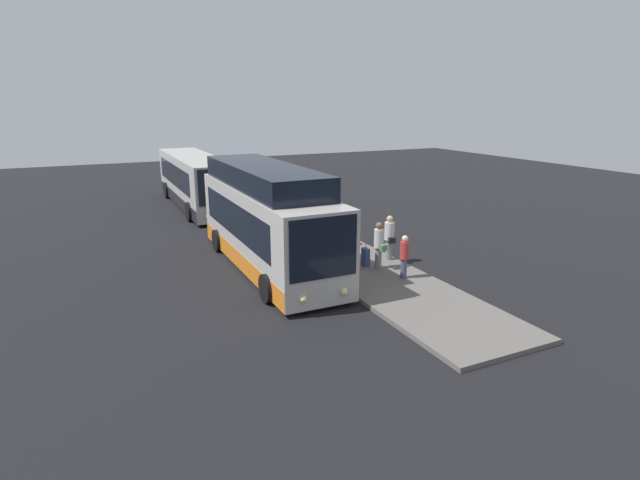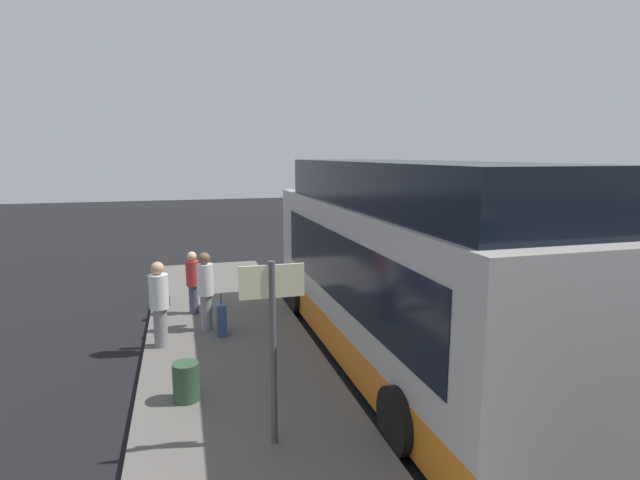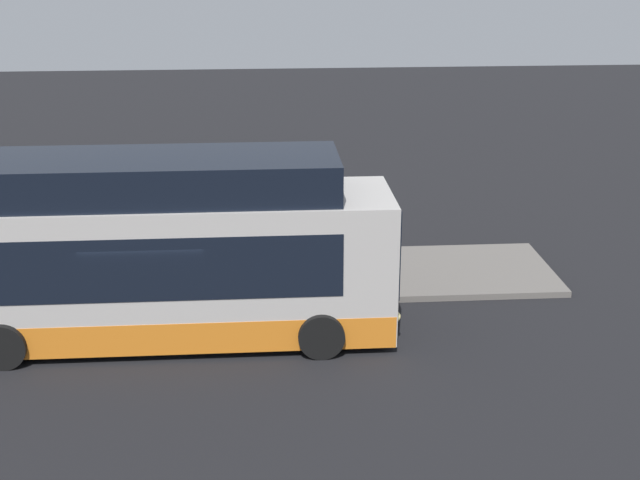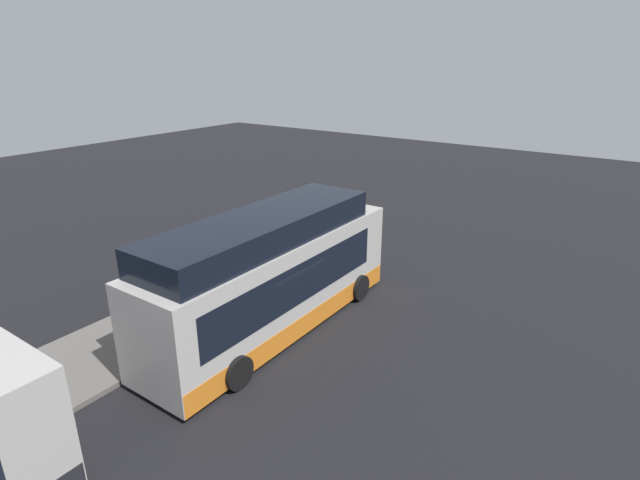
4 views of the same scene
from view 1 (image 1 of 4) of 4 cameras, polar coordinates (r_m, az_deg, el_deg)
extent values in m
plane|color=black|center=(20.50, -6.39, -2.99)|extent=(80.00, 80.00, 0.00)
cube|color=#605B56|center=(21.75, 2.05, -1.59)|extent=(20.00, 3.58, 0.16)
cube|color=#B2ADA8|center=(19.88, -5.96, 1.55)|extent=(10.07, 2.59, 3.06)
cube|color=orange|center=(20.20, -5.87, -1.70)|extent=(10.02, 2.61, 0.70)
cube|color=black|center=(20.03, -6.23, 2.72)|extent=(8.26, 2.62, 1.35)
cube|color=black|center=(15.25, 0.42, -0.96)|extent=(0.06, 2.28, 1.96)
sphere|color=#F9E58C|center=(16.04, 2.74, -5.92)|extent=(0.24, 0.24, 0.24)
sphere|color=#F9E58C|center=(15.46, -1.94, -6.75)|extent=(0.24, 0.24, 0.24)
cylinder|color=black|center=(17.71, 1.88, -4.24)|extent=(0.99, 0.30, 0.99)
cylinder|color=black|center=(16.75, -6.05, -5.52)|extent=(0.99, 0.30, 0.99)
cylinder|color=black|center=(23.45, -5.48, 0.68)|extent=(0.99, 0.30, 0.99)
cylinder|color=black|center=(22.73, -11.61, -0.05)|extent=(0.99, 0.30, 0.99)
cube|color=black|center=(19.88, -6.52, 7.29)|extent=(8.56, 2.38, 0.86)
cube|color=#B2ADA8|center=(32.72, -14.04, 6.69)|extent=(11.92, 2.52, 3.01)
cube|color=black|center=(32.91, -13.91, 4.71)|extent=(11.86, 2.54, 0.70)
cube|color=black|center=(32.96, -14.19, 7.38)|extent=(9.78, 2.55, 1.32)
cube|color=black|center=(26.88, -11.46, 5.94)|extent=(0.06, 2.22, 1.92)
sphere|color=#F9E58C|center=(27.32, -9.87, 2.98)|extent=(0.24, 0.24, 0.24)
sphere|color=#F9E58C|center=(26.99, -12.70, 2.67)|extent=(0.24, 0.24, 0.24)
cylinder|color=black|center=(29.32, -9.84, 3.65)|extent=(1.09, 0.30, 1.09)
cylinder|color=black|center=(28.77, -14.68, 3.13)|extent=(1.09, 0.30, 1.09)
cylinder|color=black|center=(36.73, -13.19, 5.85)|extent=(1.09, 0.30, 1.09)
cylinder|color=black|center=(36.29, -17.09, 5.46)|extent=(1.09, 0.30, 1.09)
cylinder|color=gray|center=(20.82, 7.86, -1.08)|extent=(0.33, 0.33, 0.85)
cylinder|color=silver|center=(20.61, 7.94, 1.03)|extent=(0.48, 0.48, 0.73)
sphere|color=tan|center=(20.49, 7.99, 2.39)|extent=(0.28, 0.28, 0.28)
cube|color=black|center=(20.42, 8.23, -0.04)|extent=(0.19, 0.30, 0.24)
cylinder|color=#4C476B|center=(18.75, 9.54, -3.20)|extent=(0.32, 0.32, 0.74)
cylinder|color=#BF3333|center=(18.54, 9.63, -1.17)|extent=(0.46, 0.46, 0.65)
sphere|color=beige|center=(18.42, 9.69, 0.15)|extent=(0.24, 0.24, 0.24)
cylinder|color=gray|center=(19.67, 6.67, -2.03)|extent=(0.30, 0.30, 0.84)
cylinder|color=silver|center=(19.45, 6.75, 0.19)|extent=(0.43, 0.43, 0.73)
sphere|color=brown|center=(19.32, 6.79, 1.63)|extent=(0.28, 0.28, 0.28)
cube|color=#598C59|center=(19.33, 7.28, -0.91)|extent=(0.18, 0.30, 0.24)
cube|color=#334C7F|center=(19.89, 5.22, -1.95)|extent=(0.36, 0.20, 0.73)
cylinder|color=black|center=(19.75, 5.26, -0.61)|extent=(0.02, 0.02, 0.24)
cylinder|color=#4C4C51|center=(23.41, -1.20, 3.21)|extent=(0.10, 0.10, 2.65)
cube|color=beige|center=(23.21, -1.21, 5.73)|extent=(0.04, 0.90, 0.46)
cylinder|color=#2D4C33|center=(22.75, 3.24, 0.23)|extent=(0.44, 0.44, 0.65)
camera|label=2|loc=(29.38, -4.49, 11.09)|focal=28.00mm
camera|label=3|loc=(20.03, -64.15, 13.06)|focal=50.00mm
camera|label=4|loc=(29.81, -33.75, 17.34)|focal=28.00mm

